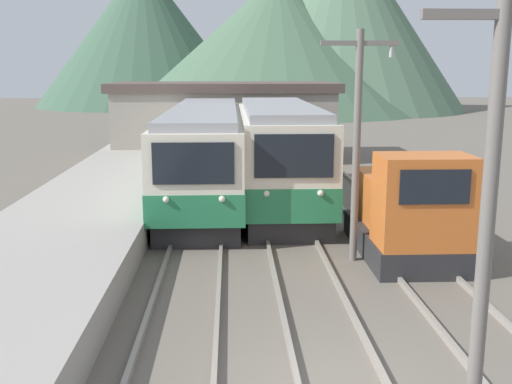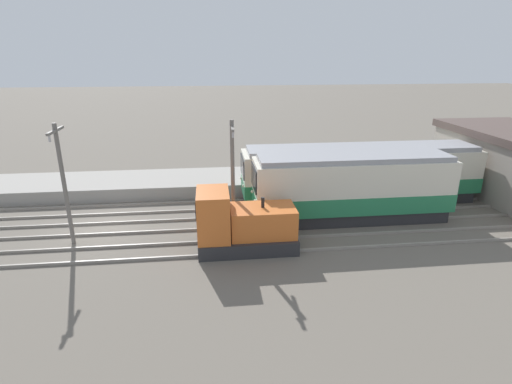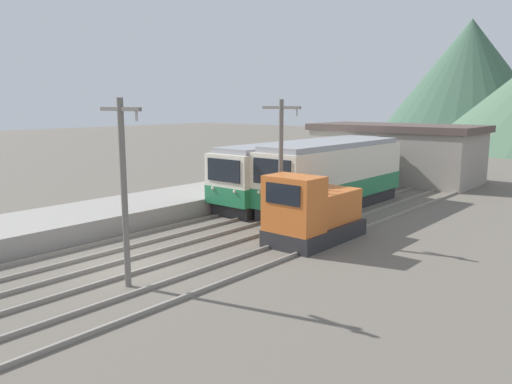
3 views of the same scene
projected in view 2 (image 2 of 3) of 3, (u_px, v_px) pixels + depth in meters
ground_plane at (107, 228)px, 21.82m from camera, size 200.00×200.00×0.00m
platform_left at (127, 185)px, 27.54m from camera, size 4.50×54.00×0.88m
track_left at (117, 209)px, 24.24m from camera, size 1.54×60.00×0.14m
track_center at (106, 228)px, 21.61m from camera, size 1.54×60.00×0.14m
track_right at (91, 255)px, 18.80m from camera, size 1.54×60.00×0.14m
commuter_train_left at (360, 176)px, 25.35m from camera, size 2.84×15.06×3.60m
commuter_train_center at (351, 190)px, 22.53m from camera, size 2.84×11.18×3.79m
shunting_locomotive at (242, 225)px, 19.20m from camera, size 2.40×4.76×3.00m
catenary_mast_near at (63, 180)px, 18.99m from camera, size 2.00×0.20×6.05m
catenary_mast_mid at (233, 174)px, 19.86m from camera, size 2.00×0.20×6.05m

